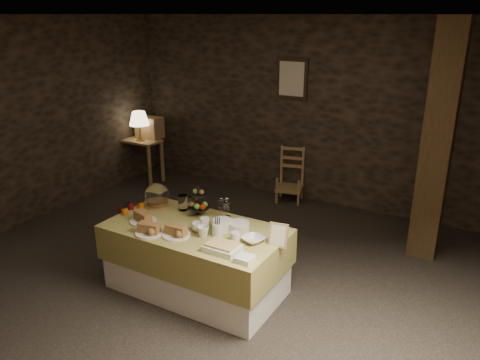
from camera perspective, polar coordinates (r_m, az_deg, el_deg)
The scene contains 28 objects.
ground_plane at distance 5.13m, azimuth -4.31°, elevation -10.97°, with size 5.50×5.00×0.01m, color black.
room_shell at distance 4.54m, azimuth -4.81°, elevation 6.24°, with size 5.52×5.02×2.60m.
buffet_table at distance 4.63m, azimuth -5.39°, elevation -9.03°, with size 1.72×0.92×0.68m.
console_table at distance 7.73m, azimuth -11.99°, elevation 3.92°, with size 0.65×0.37×0.70m.
table_lamp at distance 7.54m, azimuth -12.22°, elevation 7.31°, with size 0.31×0.31×0.47m.
wine_rack at distance 7.75m, azimuth -10.99°, elevation 6.33°, with size 0.42×0.26×0.34m, color olive.
chair at distance 6.87m, azimuth 6.29°, elevation 0.33°, with size 0.44×0.43×0.62m.
timber_column at distance 5.41m, azimuth 22.93°, elevation 4.07°, with size 0.30×0.30×2.60m, color black.
framed_picture at distance 6.71m, azimuth 6.37°, elevation 12.17°, with size 0.45×0.04×0.55m.
plate_stack_a at distance 4.42m, azimuth -2.14°, elevation -5.47°, with size 0.19×0.19×0.10m, color silver.
plate_stack_b at distance 4.40m, azimuth -0.16°, elevation -5.70°, with size 0.20×0.20×0.09m, color silver.
cutlery_holder at distance 4.31m, azimuth -2.74°, elevation -6.07°, with size 0.10×0.10×0.12m, color silver.
cup_a at distance 4.41m, azimuth -5.21°, elevation -5.71°, with size 0.11×0.11×0.09m, color silver.
cup_b at distance 4.30m, azimuth -4.53°, elevation -6.29°, with size 0.11×0.11×0.10m, color silver.
mug_c at distance 4.48m, azimuth -4.32°, elevation -5.19°, with size 0.09×0.09×0.10m, color silver.
mug_d at distance 4.20m, azimuth -0.60°, elevation -6.94°, with size 0.08×0.08×0.09m, color silver.
bowl at distance 4.21m, azimuth 1.60°, elevation -7.26°, with size 0.19×0.19×0.05m, color silver.
cake_dome at distance 5.01m, azimuth -10.07°, elevation -2.02°, with size 0.26×0.26×0.26m.
fruit_stand at distance 4.71m, azimuth -5.08°, elevation -2.94°, with size 0.22×0.22×0.31m.
bread_platter_left at distance 4.68m, azimuth -11.75°, elevation -4.57°, with size 0.26×0.26×0.11m.
bread_platter_center at distance 4.43m, azimuth -11.03°, elevation -5.98°, with size 0.26×0.26×0.11m.
bread_platter_right at distance 4.35m, azimuth -7.78°, elevation -6.28°, with size 0.26×0.26×0.11m.
jam_jars at distance 4.99m, azimuth -13.08°, elevation -3.15°, with size 0.18×0.32×0.07m.
tart_dish at distance 4.06m, azimuth -2.18°, elevation -8.19°, with size 0.30×0.22×0.07m.
square_dish at distance 3.90m, azimuth 0.59°, elevation -9.59°, with size 0.14×0.14×0.04m, color silver.
menu_frame at distance 4.14m, azimuth 4.68°, elevation -6.74°, with size 0.17×0.02×0.22m, color olive.
storage_jar_a at distance 4.88m, azimuth -6.98°, elevation -2.76°, with size 0.10×0.10×0.16m, color white.
storage_jar_b at distance 4.90m, azimuth -5.75°, elevation -2.75°, with size 0.09×0.09×0.14m, color white.
Camera 1 is at (2.53, -3.62, 2.61)m, focal length 35.00 mm.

